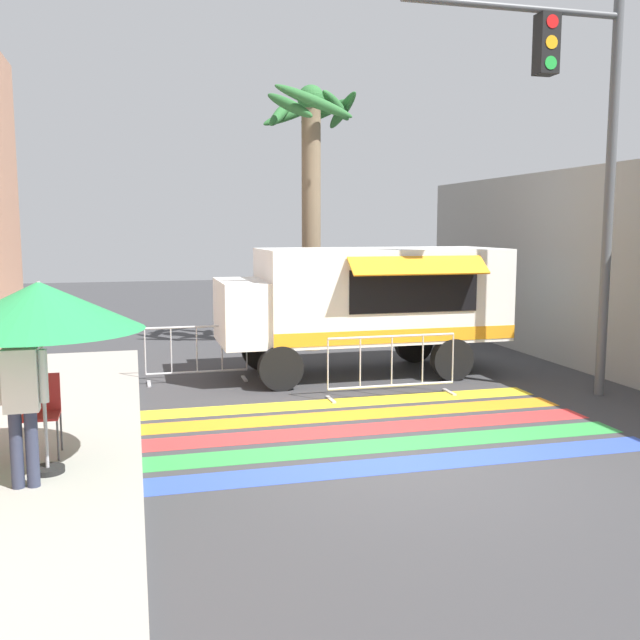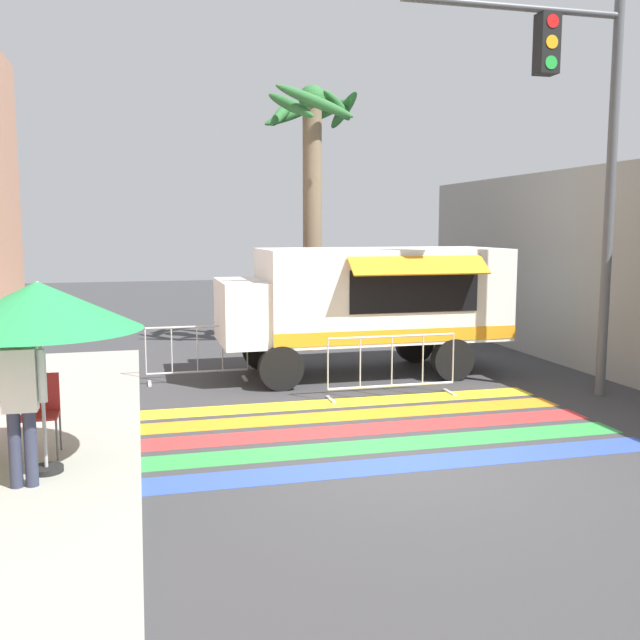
# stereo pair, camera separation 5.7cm
# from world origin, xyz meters

# --- Properties ---
(ground_plane) EXTENTS (60.00, 60.00, 0.00)m
(ground_plane) POSITION_xyz_m (0.00, 0.00, 0.00)
(ground_plane) COLOR #38383A
(concrete_wall_right) EXTENTS (0.20, 16.00, 3.93)m
(concrete_wall_right) POSITION_xyz_m (5.24, 3.00, 1.97)
(concrete_wall_right) COLOR gray
(concrete_wall_right) RESTS_ON ground_plane
(crosswalk_painted) EXTENTS (6.40, 3.60, 0.01)m
(crosswalk_painted) POSITION_xyz_m (0.00, 1.31, 0.00)
(crosswalk_painted) COLOR #334FB2
(crosswalk_painted) RESTS_ON ground_plane
(food_truck) EXTENTS (5.33, 2.48, 2.39)m
(food_truck) POSITION_xyz_m (0.89, 4.88, 1.46)
(food_truck) COLOR white
(food_truck) RESTS_ON ground_plane
(traffic_signal_pole) EXTENTS (3.81, 0.29, 6.51)m
(traffic_signal_pole) POSITION_xyz_m (3.59, 2.29, 4.37)
(traffic_signal_pole) COLOR #515456
(traffic_signal_pole) RESTS_ON ground_plane
(patio_umbrella) EXTENTS (2.19, 2.19, 2.10)m
(patio_umbrella) POSITION_xyz_m (-4.19, 0.20, 1.95)
(patio_umbrella) COLOR black
(patio_umbrella) RESTS_ON sidewalk_left
(folding_chair) EXTENTS (0.42, 0.42, 0.95)m
(folding_chair) POSITION_xyz_m (-4.32, 0.88, 0.70)
(folding_chair) COLOR #4C4C51
(folding_chair) RESTS_ON sidewalk_left
(vendor_person) EXTENTS (0.53, 0.22, 1.70)m
(vendor_person) POSITION_xyz_m (-4.36, -0.21, 1.09)
(vendor_person) COLOR #2D3347
(vendor_person) RESTS_ON sidewalk_left
(barricade_front) EXTENTS (2.21, 0.44, 1.03)m
(barricade_front) POSITION_xyz_m (0.85, 3.03, 0.51)
(barricade_front) COLOR #B7BABF
(barricade_front) RESTS_ON ground_plane
(barricade_side) EXTENTS (1.83, 0.44, 1.03)m
(barricade_side) POSITION_xyz_m (-2.16, 4.98, 0.50)
(barricade_side) COLOR #B7BABF
(barricade_side) RESTS_ON ground_plane
(palm_tree) EXTENTS (2.06, 2.25, 5.87)m
(palm_tree) POSITION_xyz_m (0.67, 7.82, 3.94)
(palm_tree) COLOR #7A664C
(palm_tree) RESTS_ON ground_plane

